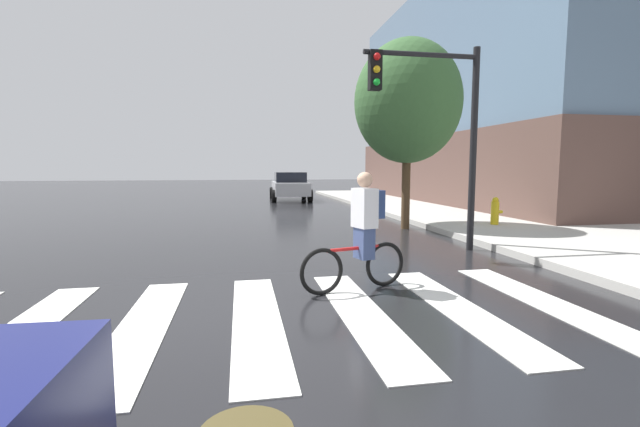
# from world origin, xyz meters

# --- Properties ---
(ground_plane) EXTENTS (120.00, 120.00, 0.00)m
(ground_plane) POSITION_xyz_m (0.00, 0.00, 0.00)
(ground_plane) COLOR black
(crosswalk_stripes) EXTENTS (8.01, 3.52, 0.01)m
(crosswalk_stripes) POSITION_xyz_m (0.46, 0.00, 0.01)
(crosswalk_stripes) COLOR silver
(crosswalk_stripes) RESTS_ON ground
(sedan_mid) EXTENTS (2.18, 4.46, 1.52)m
(sedan_mid) POSITION_xyz_m (2.93, 18.35, 0.79)
(sedan_mid) COLOR #B7B7BC
(sedan_mid) RESTS_ON ground
(cyclist) EXTENTS (1.66, 0.53, 1.69)m
(cyclist) POSITION_xyz_m (2.00, 1.00, 0.84)
(cyclist) COLOR black
(cyclist) RESTS_ON ground
(traffic_light_near) EXTENTS (2.47, 0.28, 4.20)m
(traffic_light_near) POSITION_xyz_m (4.27, 3.48, 2.86)
(traffic_light_near) COLOR black
(traffic_light_near) RESTS_ON ground
(fire_hydrant) EXTENTS (0.33, 0.22, 0.78)m
(fire_hydrant) POSITION_xyz_m (7.38, 6.16, 0.53)
(fire_hydrant) COLOR gold
(fire_hydrant) RESTS_ON sidewalk
(street_tree_near) EXTENTS (2.99, 2.99, 5.32)m
(street_tree_near) POSITION_xyz_m (4.96, 6.81, 3.59)
(street_tree_near) COLOR #4C3823
(street_tree_near) RESTS_ON ground
(corner_building) EXTENTS (15.12, 18.57, 10.41)m
(corner_building) POSITION_xyz_m (16.42, 14.84, 5.16)
(corner_building) COLOR brown
(corner_building) RESTS_ON ground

